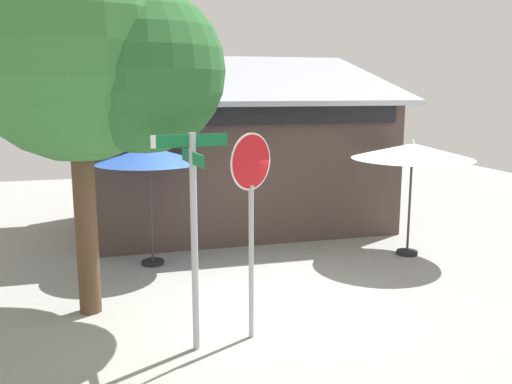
# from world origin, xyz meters

# --- Properties ---
(ground_plane) EXTENTS (28.00, 28.00, 0.10)m
(ground_plane) POSITION_xyz_m (0.00, 0.00, -0.05)
(ground_plane) COLOR gray
(cafe_building) EXTENTS (7.64, 4.86, 4.40)m
(cafe_building) POSITION_xyz_m (0.79, 5.24, 1.74)
(cafe_building) COLOR #473833
(cafe_building) RESTS_ON ground
(street_sign_post) EXTENTS (0.99, 0.93, 2.92)m
(street_sign_post) POSITION_xyz_m (-1.34, -1.47, 1.82)
(street_sign_post) COLOR #A8AAB2
(street_sign_post) RESTS_ON ground
(stop_sign) EXTENTS (0.66, 0.43, 2.90)m
(stop_sign) POSITION_xyz_m (-0.53, -1.32, 2.02)
(stop_sign) COLOR #A8AAB2
(stop_sign) RESTS_ON ground
(patio_umbrella_royal_blue_left) EXTENTS (2.12, 2.12, 2.44)m
(patio_umbrella_royal_blue_left) POSITION_xyz_m (-1.59, 2.37, 2.19)
(patio_umbrella_royal_blue_left) COLOR black
(patio_umbrella_royal_blue_left) RESTS_ON ground
(patio_umbrella_ivory_center) EXTENTS (2.50, 2.50, 2.44)m
(patio_umbrella_ivory_center) POSITION_xyz_m (3.69, 1.62, 2.19)
(patio_umbrella_ivory_center) COLOR black
(patio_umbrella_ivory_center) RESTS_ON ground
(shade_tree) EXTENTS (3.77, 3.33, 5.72)m
(shade_tree) POSITION_xyz_m (-2.50, 0.12, 3.95)
(shade_tree) COLOR brown
(shade_tree) RESTS_ON ground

